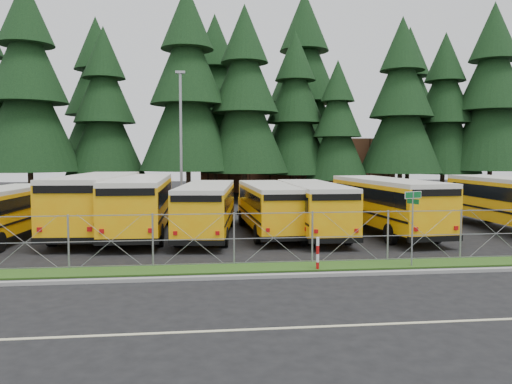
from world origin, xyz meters
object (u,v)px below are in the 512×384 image
at_px(street_sign, 413,212).
at_px(bus_0, 4,215).
at_px(bus_2, 141,206).
at_px(bus_6, 383,206).
at_px(bus_3, 208,210).
at_px(bus_east, 508,205).
at_px(bus_4, 269,209).
at_px(bus_5, 312,209).
at_px(light_standard, 181,136).
at_px(bus_1, 98,205).
at_px(striped_bollard, 318,254).

bearing_deg(street_sign, bus_0, 156.13).
relative_size(bus_2, bus_6, 1.04).
xyz_separation_m(bus_3, bus_6, (9.23, -0.04, 0.11)).
xyz_separation_m(bus_6, bus_east, (6.94, -0.13, 0.01)).
bearing_deg(bus_4, bus_5, -18.69).
xyz_separation_m(bus_2, bus_east, (19.56, -0.99, -0.04)).
bearing_deg(street_sign, bus_2, 141.17).
bearing_deg(bus_2, bus_3, -13.22).
relative_size(bus_4, bus_east, 0.90).
xyz_separation_m(bus_2, bus_4, (6.60, -0.25, -0.18)).
bearing_deg(bus_0, bus_east, 4.24).
relative_size(bus_3, light_standard, 1.01).
distance_m(bus_5, bus_east, 10.81).
bearing_deg(bus_5, bus_3, 179.37).
relative_size(bus_6, light_standard, 1.09).
xyz_separation_m(street_sign, light_standard, (-9.02, 19.28, 3.47)).
xyz_separation_m(bus_1, bus_6, (14.87, -1.48, -0.11)).
bearing_deg(bus_5, light_standard, 121.56).
distance_m(striped_bollard, light_standard, 20.73).
bearing_deg(bus_east, light_standard, 147.22).
relative_size(bus_0, bus_5, 0.95).
height_order(bus_1, striped_bollard, bus_1).
height_order(striped_bollard, light_standard, light_standard).
relative_size(bus_4, light_standard, 0.99).
xyz_separation_m(bus_0, bus_6, (18.93, 0.24, 0.16)).
relative_size(striped_bollard, light_standard, 0.12).
bearing_deg(light_standard, bus_1, -111.65).
xyz_separation_m(bus_4, bus_6, (6.01, -0.61, 0.13)).
bearing_deg(bus_5, bus_0, -179.03).
height_order(bus_1, bus_5, bus_1).
relative_size(bus_1, light_standard, 1.17).
bearing_deg(bus_east, bus_3, 179.68).
xyz_separation_m(bus_3, light_standard, (-1.67, 11.45, 4.16)).
relative_size(bus_3, bus_4, 1.02).
bearing_deg(bus_0, light_standard, 59.62).
xyz_separation_m(bus_0, bus_2, (6.32, 1.10, 0.21)).
bearing_deg(bus_5, bus_1, 172.33).
distance_m(bus_1, striped_bollard, 13.32).
height_order(bus_0, bus_1, bus_1).
bearing_deg(bus_4, bus_1, 172.47).
xyz_separation_m(bus_0, bus_5, (15.06, 0.20, 0.06)).
bearing_deg(bus_0, bus_1, 27.00).
xyz_separation_m(bus_0, bus_3, (9.70, 0.28, 0.05)).
relative_size(bus_0, bus_4, 0.98).
relative_size(bus_1, striped_bollard, 9.89).
xyz_separation_m(bus_1, bus_4, (8.86, -0.87, -0.24)).
relative_size(bus_6, bus_east, 0.99).
xyz_separation_m(striped_bollard, light_standard, (-5.44, 19.39, 4.90)).
relative_size(bus_2, street_sign, 4.07).
distance_m(bus_2, striped_bollard, 11.34).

